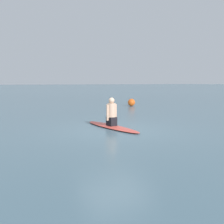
{
  "coord_description": "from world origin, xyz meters",
  "views": [
    {
      "loc": [
        -4.49,
        -8.13,
        1.7
      ],
      "look_at": [
        0.0,
        0.27,
        0.62
      ],
      "focal_mm": 42.32,
      "sensor_mm": 36.0,
      "label": 1
    }
  ],
  "objects": [
    {
      "name": "person_paddler",
      "position": [
        0.11,
        0.51,
        0.56
      ],
      "size": [
        0.46,
        0.38,
        1.05
      ],
      "rotation": [
        0.0,
        0.0,
        1.68
      ],
      "color": "black",
      "rests_on": "surfboard"
    },
    {
      "name": "ground_plane",
      "position": [
        0.0,
        0.0,
        0.0
      ],
      "size": [
        400.0,
        400.0,
        0.0
      ],
      "primitive_type": "plane",
      "color": "slate"
    },
    {
      "name": "buoy_marker",
      "position": [
        5.63,
        7.83,
        0.26
      ],
      "size": [
        0.53,
        0.53,
        0.53
      ],
      "primitive_type": "sphere",
      "color": "#E55919",
      "rests_on": "ground"
    },
    {
      "name": "surfboard",
      "position": [
        0.11,
        0.51,
        0.04
      ],
      "size": [
        0.96,
        3.25,
        0.08
      ],
      "primitive_type": "ellipsoid",
      "rotation": [
        0.0,
        0.0,
        1.68
      ],
      "color": "#D84C3F",
      "rests_on": "ground"
    }
  ]
}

